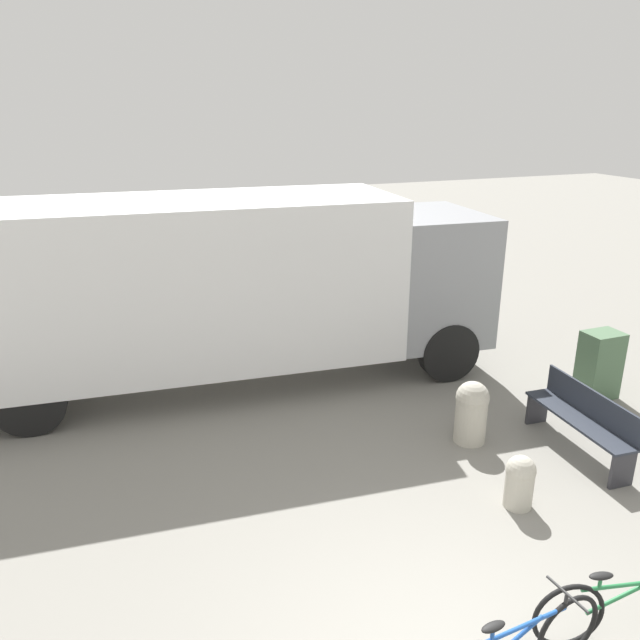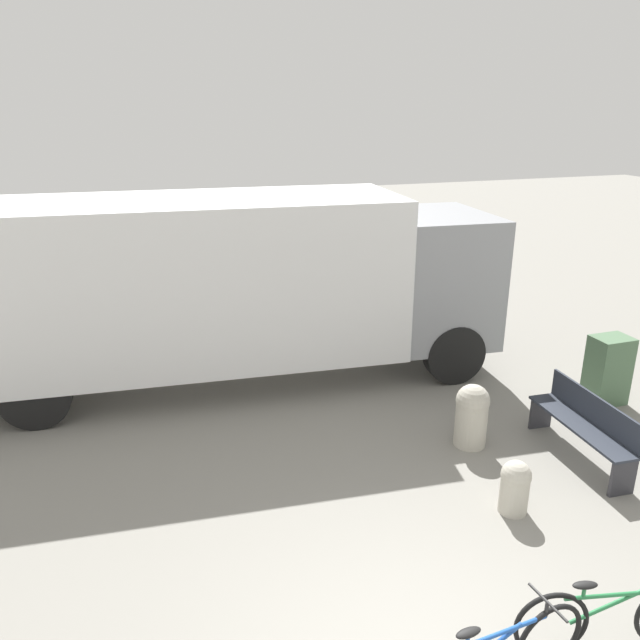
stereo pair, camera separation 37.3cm
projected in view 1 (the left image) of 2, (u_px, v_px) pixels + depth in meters
The scene contains 6 objects.
delivery_truck at pixel (211, 283), 10.03m from camera, with size 9.32×2.99×3.11m.
park_bench at pixel (583, 418), 8.36m from camera, with size 0.52×1.84×0.89m.
bicycle_far at pixel (626, 607), 5.43m from camera, with size 1.71×0.53×0.75m.
bollard_near_bench at pixel (520, 480), 7.26m from camera, with size 0.35×0.35×0.66m.
bollard_far_bench at pixel (471, 410), 8.62m from camera, with size 0.46×0.46×0.90m.
utility_box at pixel (599, 365), 9.94m from camera, with size 0.59×0.45×1.09m.
Camera 1 is at (-2.49, -3.06, 4.51)m, focal length 35.00 mm.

